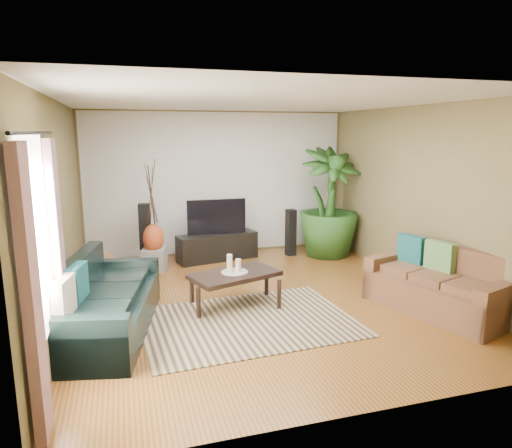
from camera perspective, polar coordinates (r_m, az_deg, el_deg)
name	(u,v)px	position (r m, az deg, el deg)	size (l,w,h in m)	color
floor	(260,300)	(6.46, 0.51, -9.51)	(5.50, 5.50, 0.00)	#935726
ceiling	(260,101)	(6.05, 0.56, 15.14)	(5.50, 5.50, 0.00)	white
wall_back	(218,183)	(8.75, -4.75, 5.10)	(5.00, 5.00, 0.00)	brown
wall_front	(364,258)	(3.63, 13.35, -4.20)	(5.00, 5.00, 0.00)	brown
wall_left	(59,214)	(5.90, -23.40, 1.13)	(5.50, 5.50, 0.00)	brown
wall_right	(420,197)	(7.24, 19.86, 3.14)	(5.50, 5.50, 0.00)	brown
backwall_panel	(218,183)	(8.74, -4.73, 5.09)	(4.90, 4.90, 0.00)	white
window_pane	(38,240)	(4.33, -25.60, -1.81)	(1.80, 1.80, 0.00)	white
curtain_near	(31,297)	(3.67, -26.28, -8.16)	(0.08, 0.35, 2.20)	gray
curtain_far	(58,247)	(5.10, -23.53, -2.66)	(0.08, 0.35, 2.20)	gray
curtain_rod	(34,133)	(4.22, -25.98, 10.20)	(0.03, 0.03, 1.90)	black
sofa_left	(106,298)	(5.62, -18.19, -8.73)	(2.15, 0.92, 0.85)	black
sofa_right	(437,281)	(6.37, 21.66, -6.60)	(1.78, 0.80, 0.85)	brown
area_rug	(248,322)	(5.76, -0.97, -12.10)	(2.57, 1.82, 0.01)	tan
coffee_table	(235,289)	(6.18, -2.68, -8.17)	(1.15, 0.63, 0.47)	black
candle_tray	(235,272)	(6.10, -2.70, -6.02)	(0.36, 0.36, 0.02)	gray
candle_tall	(230,263)	(6.08, -3.33, -4.88)	(0.07, 0.07, 0.23)	white
candle_mid	(238,266)	(6.05, -2.24, -5.23)	(0.07, 0.07, 0.18)	#F2E1CC
candle_short	(239,265)	(6.15, -2.20, -5.09)	(0.07, 0.07, 0.15)	beige
tv_stand	(217,247)	(8.40, -4.87, -2.85)	(1.46, 0.44, 0.49)	black
television	(216,217)	(8.30, -4.96, 0.94)	(1.07, 0.06, 0.63)	black
speaker_left	(145,235)	(8.20, -13.66, -1.33)	(0.20, 0.22, 1.09)	black
speaker_right	(291,232)	(8.66, 4.37, -1.06)	(0.16, 0.18, 0.88)	black
potted_plant	(329,202)	(8.64, 9.06, 2.70)	(1.14, 1.14, 2.04)	#204B19
plant_pot	(327,248)	(8.81, 8.88, -2.93)	(0.38, 0.38, 0.29)	black
pedestal	(154,259)	(7.94, -12.58, -4.33)	(0.38, 0.38, 0.38)	gray
vase	(153,238)	(7.85, -12.70, -1.76)	(0.35, 0.35, 0.49)	#9C3D1C
side_table	(96,274)	(7.16, -19.33, -5.86)	(0.49, 0.49, 0.52)	brown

